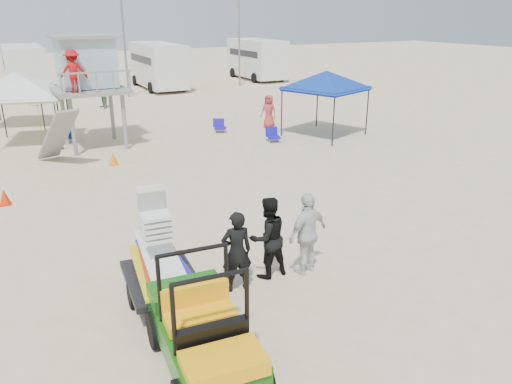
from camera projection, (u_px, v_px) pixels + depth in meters
name	position (u px, v px, depth m)	size (l,w,h in m)	color
ground	(302.00, 303.00, 9.93)	(140.00, 140.00, 0.00)	beige
utility_cart	(203.00, 323.00, 7.75)	(1.44, 2.62, 1.93)	#11530D
surf_trailer	(160.00, 262.00, 9.72)	(1.47, 2.52, 2.11)	black
man_left	(237.00, 252.00, 10.11)	(0.64, 0.42, 1.75)	black
man_mid	(268.00, 237.00, 10.67)	(0.89, 0.69, 1.82)	black
man_right	(308.00, 233.00, 10.82)	(1.09, 0.45, 1.86)	silver
lifeguard_tower	(85.00, 67.00, 20.31)	(2.91, 2.91, 4.47)	gray
canopy_blue	(326.00, 74.00, 22.37)	(3.86, 3.86, 3.37)	black
canopy_white_a	(24.00, 81.00, 21.00)	(3.56, 3.56, 3.26)	black
canopy_white_c	(14.00, 75.00, 24.59)	(3.68, 3.68, 3.06)	black
umbrella_b	(40.00, 117.00, 22.89)	(1.97, 2.01, 1.81)	yellow
cone_near	(113.00, 159.00, 18.76)	(0.34, 0.34, 0.50)	orange
cone_far	(4.00, 197.00, 14.87)	(0.34, 0.34, 0.50)	red
beach_chair_a	(66.00, 135.00, 22.00)	(0.64, 0.70, 0.64)	#0E1F98
beach_chair_b	(273.00, 135.00, 22.13)	(0.67, 0.73, 0.64)	#120FA2
beach_chair_c	(219.00, 126.00, 23.88)	(0.71, 0.79, 0.64)	#1C0FA6
rv_mid_left	(25.00, 68.00, 34.44)	(2.65, 6.50, 3.25)	silver
rv_mid_right	(158.00, 64.00, 37.01)	(2.64, 7.00, 3.25)	silver
rv_far_right	(256.00, 57.00, 42.09)	(2.64, 6.60, 3.25)	silver
light_pole_left	(124.00, 35.00, 32.47)	(0.14, 0.14, 8.00)	slate
light_pole_right	(239.00, 32.00, 37.56)	(0.14, 0.14, 8.00)	slate
distant_beachgoers	(51.00, 114.00, 23.73)	(17.25, 10.10, 1.79)	#353BA0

